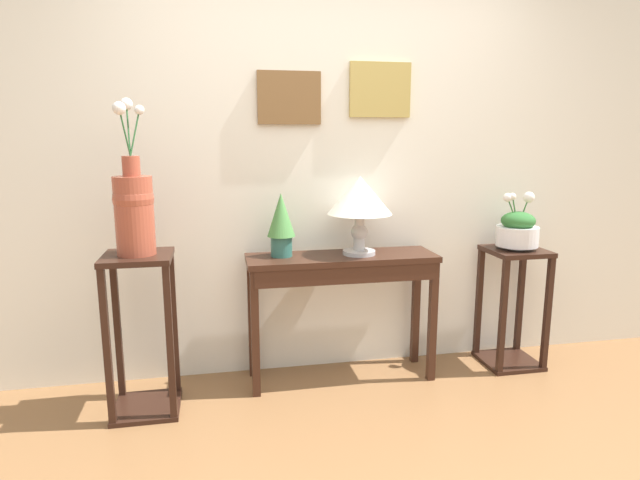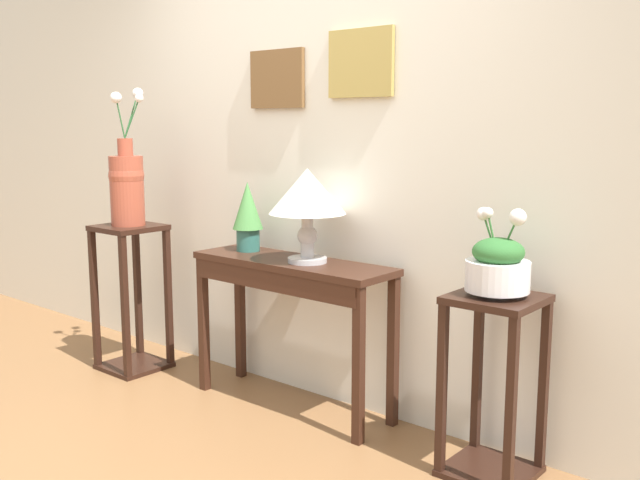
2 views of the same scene
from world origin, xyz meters
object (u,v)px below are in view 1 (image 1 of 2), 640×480
console_table (342,277)px  flower_vase_tall_left (134,206)px  potted_plant_on_console (281,222)px  pedestal_stand_right (512,307)px  pedestal_stand_left (143,334)px  planter_bowl_wide_right (518,229)px  table_lamp (360,199)px

console_table → flower_vase_tall_left: bearing=-172.2°
console_table → potted_plant_on_console: potted_plant_on_console is taller
potted_plant_on_console → pedestal_stand_right: bearing=-1.9°
pedestal_stand_left → flower_vase_tall_left: flower_vase_tall_left is taller
pedestal_stand_right → planter_bowl_wide_right: 0.52m
console_table → planter_bowl_wide_right: planter_bowl_wide_right is taller
console_table → flower_vase_tall_left: size_ratio=1.42×
console_table → pedestal_stand_right: (1.14, 0.01, -0.27)m
pedestal_stand_right → planter_bowl_wide_right: planter_bowl_wide_right is taller
flower_vase_tall_left → pedestal_stand_right: flower_vase_tall_left is taller
pedestal_stand_left → flower_vase_tall_left: (-0.00, 0.00, 0.70)m
potted_plant_on_console → table_lamp: bearing=-4.8°
potted_plant_on_console → flower_vase_tall_left: bearing=-164.6°
pedestal_stand_left → planter_bowl_wide_right: 2.34m
pedestal_stand_left → console_table: bearing=7.9°
console_table → table_lamp: (0.11, 0.02, 0.47)m
console_table → flower_vase_tall_left: (-1.14, -0.16, 0.48)m
console_table → table_lamp: table_lamp is taller
potted_plant_on_console → pedestal_stand_left: 0.99m
pedestal_stand_left → planter_bowl_wide_right: bearing=4.2°
pedestal_stand_left → flower_vase_tall_left: bearing=104.8°
pedestal_stand_right → console_table: bearing=-179.5°
potted_plant_on_console → pedestal_stand_right: size_ratio=0.48×
console_table → potted_plant_on_console: bearing=170.4°
table_lamp → flower_vase_tall_left: size_ratio=0.59×
table_lamp → flower_vase_tall_left: bearing=-171.9°
console_table → planter_bowl_wide_right: (1.14, 0.01, 0.25)m
table_lamp → planter_bowl_wide_right: (1.04, -0.01, -0.22)m
pedestal_stand_left → potted_plant_on_console: bearing=15.5°
potted_plant_on_console → pedestal_stand_left: bearing=-164.5°
table_lamp → planter_bowl_wide_right: bearing=-0.6°
potted_plant_on_console → pedestal_stand_left: size_ratio=0.43×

